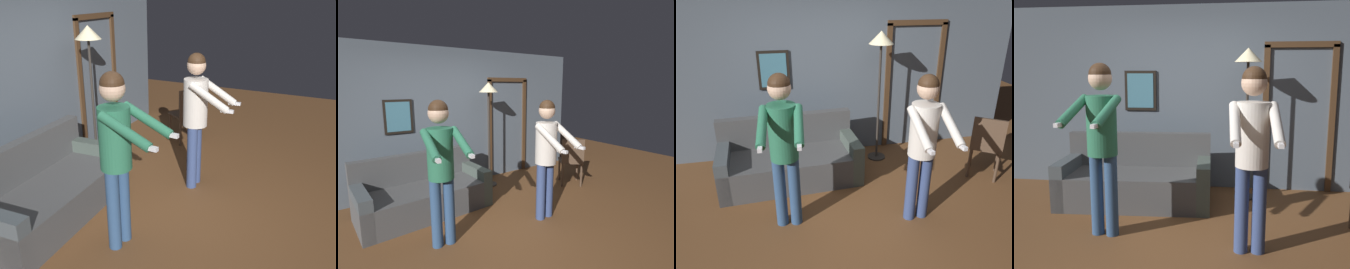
# 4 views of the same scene
# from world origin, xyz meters

# --- Properties ---
(ground_plane) EXTENTS (12.00, 12.00, 0.00)m
(ground_plane) POSITION_xyz_m (0.00, 0.00, 0.00)
(ground_plane) COLOR brown
(back_wall_assembly) EXTENTS (6.40, 0.10, 2.60)m
(back_wall_assembly) POSITION_xyz_m (0.02, 2.00, 1.30)
(back_wall_assembly) COLOR slate
(back_wall_assembly) RESTS_ON ground_plane
(couch) EXTENTS (1.95, 0.96, 0.87)m
(couch) POSITION_xyz_m (-0.59, 1.16, 0.28)
(couch) COLOR #4B4B4C
(couch) RESTS_ON ground_plane
(torchiere_lamp) EXTENTS (0.36, 0.36, 1.98)m
(torchiere_lamp) POSITION_xyz_m (0.81, 1.54, 1.67)
(torchiere_lamp) COLOR #332D28
(torchiere_lamp) RESTS_ON ground_plane
(person_standing_left) EXTENTS (0.47, 0.73, 1.76)m
(person_standing_left) POSITION_xyz_m (-0.67, 0.16, 1.08)
(person_standing_left) COLOR #2D4C75
(person_standing_left) RESTS_ON ground_plane
(person_standing_right) EXTENTS (0.45, 0.68, 1.73)m
(person_standing_right) POSITION_xyz_m (0.81, -0.04, 1.05)
(person_standing_right) COLOR #344677
(person_standing_right) RESTS_ON ground_plane
(dining_chair_distant) EXTENTS (0.59, 0.59, 0.93)m
(dining_chair_distant) POSITION_xyz_m (2.12, 0.64, 0.53)
(dining_chair_distant) COLOR #4C3828
(dining_chair_distant) RESTS_ON ground_plane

